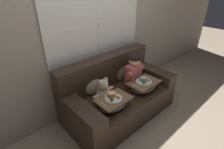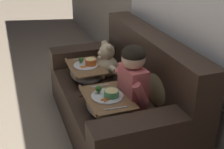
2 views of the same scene
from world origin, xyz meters
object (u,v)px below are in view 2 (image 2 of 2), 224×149
Objects in this scene: couch at (123,98)px; throw_pillow_behind_teddy at (130,56)px; child_figure at (133,75)px; teddy_bear at (107,62)px; lap_tray_child at (107,104)px; throw_pillow_behind_child at (160,83)px; lap_tray_teddy at (86,72)px.

throw_pillow_behind_teddy is at bearing 148.88° from couch.
child_figure reaches higher than teddy_bear.
teddy_bear is (-0.31, -0.05, 0.23)m from couch.
child_figure is at bearing 0.35° from teddy_bear.
couch reaches higher than teddy_bear.
lap_tray_child is at bearing -18.10° from teddy_bear.
couch is 4.65× the size of throw_pillow_behind_teddy.
couch is 4.37× the size of throw_pillow_behind_child.
child_figure is (0.32, -0.05, 0.37)m from couch.
throw_pillow_behind_child is 0.78m from lap_tray_teddy.
teddy_bear is at bearing 89.84° from lap_tray_teddy.
couch is 0.44m from lap_tray_child.
teddy_bear is 0.67m from lap_tray_child.
couch reaches higher than lap_tray_child.
child_figure is at bearing 18.32° from lap_tray_teddy.
lap_tray_teddy is (-0.63, -0.21, -0.21)m from child_figure.
throw_pillow_behind_child is 0.46m from lap_tray_child.
throw_pillow_behind_child is 0.86× the size of lap_tray_teddy.
throw_pillow_behind_teddy is 0.97× the size of teddy_bear.
child_figure is 1.10× the size of lap_tray_child.
throw_pillow_behind_teddy is 0.68m from child_figure.
couch is 3.77× the size of lap_tray_teddy.
couch is 3.56× the size of lap_tray_child.
lap_tray_child is 1.06× the size of lap_tray_teddy.
teddy_bear is at bearing -158.90° from throw_pillow_behind_child.
couch is at bearing 140.64° from lap_tray_child.
couch is at bearing 39.27° from lap_tray_teddy.
teddy_bear is 0.22m from lap_tray_teddy.
lap_tray_teddy is at bearing -161.68° from child_figure.
lap_tray_child is (0.32, -0.26, 0.16)m from couch.
child_figure reaches higher than throw_pillow_behind_child.
lap_tray_teddy is (-0.32, -0.26, 0.16)m from couch.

